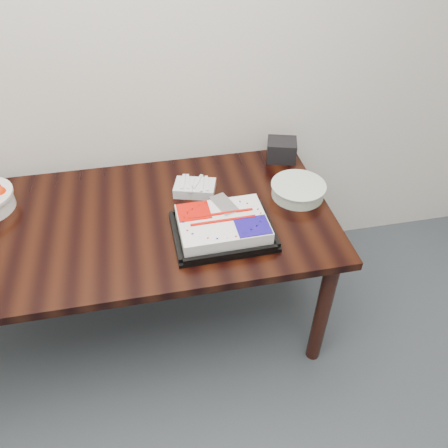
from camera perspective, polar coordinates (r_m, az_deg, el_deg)
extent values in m
plane|color=white|center=(2.13, -15.04, 21.84)|extent=(5.00, 0.00, 5.00)
cube|color=black|center=(1.99, -12.02, 0.08)|extent=(1.80, 0.90, 0.04)
cylinder|color=black|center=(2.14, 12.73, -11.13)|extent=(0.07, 0.07, 0.71)
cylinder|color=black|center=(2.61, 6.97, 1.44)|extent=(0.07, 0.07, 0.71)
cube|color=black|center=(1.86, -0.18, -1.04)|extent=(0.43, 0.34, 0.02)
cube|color=white|center=(1.84, -0.18, -0.09)|extent=(0.37, 0.28, 0.06)
cube|color=red|center=(1.86, -3.96, 1.72)|extent=(0.14, 0.12, 0.00)
cube|color=#180B80|center=(1.78, 3.75, -0.34)|extent=(0.14, 0.12, 0.00)
cube|color=silver|center=(1.89, 0.09, 2.61)|extent=(0.12, 0.16, 0.00)
cylinder|color=white|center=(2.09, 9.63, 4.35)|extent=(0.25, 0.25, 0.06)
cylinder|color=white|center=(2.07, 9.72, 5.03)|extent=(0.26, 0.26, 0.01)
cube|color=silver|center=(2.09, -3.82, 4.70)|extent=(0.22, 0.17, 0.05)
cube|color=black|center=(2.33, 7.53, 9.57)|extent=(0.18, 0.16, 0.11)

